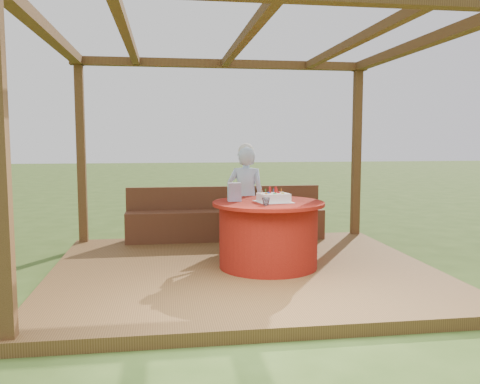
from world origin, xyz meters
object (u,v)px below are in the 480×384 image
bench (226,222)px  chair (247,216)px  birthday_cake (274,197)px  gift_bag (234,192)px  table (268,234)px  drinking_glass (266,201)px  elderly_woman (246,198)px

bench → chair: (0.21, -0.68, 0.20)m
birthday_cake → gift_bag: gift_bag is taller
chair → gift_bag: (-0.31, -0.96, 0.44)m
chair → table: bearing=-85.3°
gift_bag → table: bearing=-16.8°
table → birthday_cake: (0.06, -0.03, 0.44)m
bench → drinking_glass: drinking_glass is taller
table → gift_bag: (-0.39, 0.11, 0.50)m
table → bench: bearing=99.8°
chair → drinking_glass: (-0.01, -1.38, 0.37)m
birthday_cake → bench: bearing=101.3°
chair → gift_bag: size_ratio=3.83×
bench → gift_bag: 1.76m
drinking_glass → elderly_woman: bearing=91.5°
table → gift_bag: gift_bag is taller
drinking_glass → gift_bag: bearing=125.2°
elderly_woman → drinking_glass: size_ratio=15.80×
chair → bench: bearing=107.4°
gift_bag → drinking_glass: (0.30, -0.42, -0.07)m
bench → birthday_cake: (0.36, -1.78, 0.58)m
bench → gift_bag: bearing=-93.3°
birthday_cake → drinking_glass: birthday_cake is taller
bench → birthday_cake: size_ratio=6.69×
bench → birthday_cake: bearing=-78.7°
gift_bag → elderly_woman: bearing=69.7°
table → elderly_woman: (-0.13, 0.89, 0.34)m
chair → elderly_woman: (-0.04, -0.17, 0.28)m
bench → chair: size_ratio=3.54×
bench → elderly_woman: size_ratio=2.04×
table → drinking_glass: (-0.09, -0.32, 0.43)m
birthday_cake → drinking_glass: size_ratio=4.81×
elderly_woman → bench: bearing=101.5°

